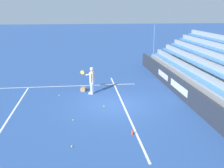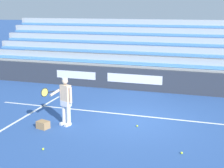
# 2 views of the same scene
# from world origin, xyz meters

# --- Properties ---
(ground_plane) EXTENTS (160.00, 160.00, 0.00)m
(ground_plane) POSITION_xyz_m (0.00, 0.00, 0.00)
(ground_plane) COLOR #2D5193
(court_baseline_white) EXTENTS (12.00, 0.10, 0.01)m
(court_baseline_white) POSITION_xyz_m (0.00, -0.50, 0.00)
(court_baseline_white) COLOR white
(court_baseline_white) RESTS_ON ground
(court_sideline_white) EXTENTS (0.10, 12.00, 0.01)m
(court_sideline_white) POSITION_xyz_m (4.11, 4.00, 0.00)
(court_sideline_white) COLOR white
(court_sideline_white) RESTS_ON ground
(court_service_line_white) EXTENTS (8.22, 0.10, 0.01)m
(court_service_line_white) POSITION_xyz_m (0.00, 5.50, 0.00)
(court_service_line_white) COLOR white
(court_service_line_white) RESTS_ON ground
(back_wall_sponsor_board) EXTENTS (21.30, 0.25, 1.10)m
(back_wall_sponsor_board) POSITION_xyz_m (0.01, -4.23, 0.55)
(back_wall_sponsor_board) COLOR #2D333D
(back_wall_sponsor_board) RESTS_ON ground
(tennis_player) EXTENTS (0.82, 0.93, 1.71)m
(tennis_player) POSITION_xyz_m (2.24, 1.19, 0.89)
(tennis_player) COLOR silver
(tennis_player) RESTS_ON ground
(ball_box_cardboard) EXTENTS (0.46, 0.39, 0.26)m
(ball_box_cardboard) POSITION_xyz_m (2.85, 1.72, 0.13)
(ball_box_cardboard) COLOR #A87F51
(ball_box_cardboard) RESTS_ON ground
(tennis_ball_by_box) EXTENTS (0.07, 0.07, 0.07)m
(tennis_ball_by_box) POSITION_xyz_m (-4.46, 2.28, 0.03)
(tennis_ball_by_box) COLOR #CCE533
(tennis_ball_by_box) RESTS_ON ground
(tennis_ball_midcourt) EXTENTS (0.07, 0.07, 0.07)m
(tennis_ball_midcourt) POSITION_xyz_m (-0.23, 0.62, 0.03)
(tennis_ball_midcourt) COLOR #CCE533
(tennis_ball_midcourt) RESTS_ON ground
(tennis_ball_near_player) EXTENTS (0.07, 0.07, 0.07)m
(tennis_ball_near_player) POSITION_xyz_m (2.00, 3.23, 0.03)
(tennis_ball_near_player) COLOR #CCE533
(tennis_ball_near_player) RESTS_ON ground
(tennis_ball_far_right) EXTENTS (0.07, 0.07, 0.07)m
(tennis_ball_far_right) POSITION_xyz_m (-1.91, 2.28, 0.03)
(tennis_ball_far_right) COLOR #CCE533
(tennis_ball_far_right) RESTS_ON ground
(water_bottle) EXTENTS (0.07, 0.07, 0.22)m
(water_bottle) POSITION_xyz_m (-3.72, -0.30, 0.11)
(water_bottle) COLOR #EA4C33
(water_bottle) RESTS_ON ground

